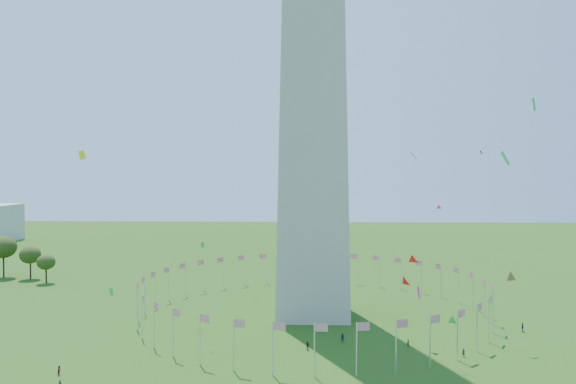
% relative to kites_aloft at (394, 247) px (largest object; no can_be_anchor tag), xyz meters
% --- Properties ---
extents(flag_ring, '(80.24, 80.24, 9.00)m').
position_rel_kites_aloft_xyz_m(flag_ring, '(-13.98, 32.16, -16.00)').
color(flag_ring, silver).
rests_on(flag_ring, ground).
extents(kites_aloft, '(108.16, 72.57, 38.87)m').
position_rel_kites_aloft_xyz_m(kites_aloft, '(0.00, 0.00, 0.00)').
color(kites_aloft, red).
rests_on(kites_aloft, ground).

